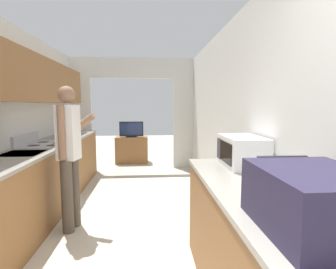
% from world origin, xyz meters
% --- Properties ---
extents(wall_right, '(0.06, 7.90, 2.50)m').
position_xyz_m(wall_right, '(1.41, 2.15, 1.25)').
color(wall_right, silver).
rests_on(wall_right, ground_plane).
extents(wall_far_with_doorway, '(3.15, 0.06, 2.50)m').
position_xyz_m(wall_far_with_doorway, '(0.00, 5.53, 1.46)').
color(wall_far_with_doorway, silver).
rests_on(wall_far_with_doorway, ground_plane).
extents(counter_left, '(0.62, 4.21, 0.92)m').
position_xyz_m(counter_left, '(-1.08, 3.02, 0.46)').
color(counter_left, brown).
rests_on(counter_left, ground_plane).
extents(counter_right, '(0.62, 2.00, 0.92)m').
position_xyz_m(counter_right, '(1.08, 1.10, 0.46)').
color(counter_right, brown).
rests_on(counter_right, ground_plane).
extents(range_oven, '(0.66, 0.76, 1.06)m').
position_xyz_m(range_oven, '(-1.07, 3.29, 0.46)').
color(range_oven, '#B7B7BC').
rests_on(range_oven, ground_plane).
extents(person, '(0.54, 0.42, 1.67)m').
position_xyz_m(person, '(-0.56, 2.56, 0.90)').
color(person, '#4C4238').
rests_on(person, ground_plane).
extents(suitcase, '(0.45, 0.58, 0.27)m').
position_xyz_m(suitcase, '(1.08, 0.56, 1.05)').
color(suitcase, '#231E38').
rests_on(suitcase, counter_right).
extents(microwave, '(0.33, 0.52, 0.27)m').
position_xyz_m(microwave, '(1.19, 1.78, 1.05)').
color(microwave, white).
rests_on(microwave, counter_right).
extents(tv_cabinet, '(0.80, 0.42, 0.66)m').
position_xyz_m(tv_cabinet, '(-0.08, 6.10, 0.33)').
color(tv_cabinet, brown).
rests_on(tv_cabinet, ground_plane).
extents(television, '(0.59, 0.16, 0.39)m').
position_xyz_m(television, '(-0.08, 6.06, 0.85)').
color(television, black).
rests_on(television, tv_cabinet).
extents(knife, '(0.12, 0.31, 0.02)m').
position_xyz_m(knife, '(-1.01, 3.78, 0.92)').
color(knife, '#B7B7BC').
rests_on(knife, counter_left).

